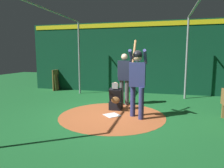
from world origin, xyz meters
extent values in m
plane|color=#195B28|center=(0.00, 0.00, 0.00)|extent=(26.36, 26.36, 0.00)
cylinder|color=#AD562D|center=(0.00, 0.00, 0.00)|extent=(3.14, 3.14, 0.01)
cube|color=white|center=(0.00, 0.00, 0.01)|extent=(0.59, 0.59, 0.01)
cylinder|color=navy|center=(0.14, 0.87, 0.45)|extent=(0.15, 0.15, 0.91)
cylinder|color=navy|center=(-0.10, 0.60, 0.45)|extent=(0.15, 0.15, 0.91)
cube|color=navy|center=(0.02, 0.74, 1.25)|extent=(0.22, 0.44, 0.68)
cylinder|color=navy|center=(-0.08, 0.94, 1.74)|extent=(0.55, 0.09, 0.42)
cylinder|color=navy|center=(-0.08, 0.54, 1.74)|extent=(0.55, 0.09, 0.42)
sphere|color=tan|center=(0.02, 0.74, 1.72)|extent=(0.23, 0.23, 0.23)
sphere|color=black|center=(0.02, 0.74, 1.79)|extent=(0.26, 0.26, 0.26)
cylinder|color=olive|center=(-0.20, 0.61, 1.87)|extent=(0.54, 0.06, 0.73)
cube|color=black|center=(-0.72, -0.05, 0.14)|extent=(0.40, 0.40, 0.28)
cube|color=black|center=(-0.68, -0.05, 0.49)|extent=(0.30, 0.40, 0.46)
sphere|color=tan|center=(-0.66, -0.05, 0.81)|extent=(0.21, 0.21, 0.21)
cube|color=gray|center=(-0.57, -0.05, 0.81)|extent=(0.03, 0.19, 0.19)
ellipsoid|color=brown|center=(-0.40, 0.01, 0.38)|extent=(0.12, 0.28, 0.22)
cylinder|color=#4C4C51|center=(-1.41, 0.20, 0.45)|extent=(0.15, 0.15, 0.89)
cylinder|color=#4C4C51|center=(-1.41, 0.00, 0.45)|extent=(0.15, 0.15, 0.89)
cube|color=#1E2338|center=(-1.41, 0.10, 1.24)|extent=(0.22, 0.42, 0.71)
cylinder|color=#1E2338|center=(-1.41, 0.30, 1.30)|extent=(0.09, 0.09, 0.59)
cylinder|color=#1E2338|center=(-1.41, -0.11, 1.30)|extent=(0.09, 0.09, 0.59)
sphere|color=beige|center=(-1.41, 0.10, 1.72)|extent=(0.23, 0.23, 0.23)
cube|color=#0C3D26|center=(-4.00, 0.00, 1.67)|extent=(0.20, 10.36, 3.34)
cube|color=yellow|center=(-3.89, 0.00, 3.19)|extent=(0.03, 10.15, 0.20)
cylinder|color=gray|center=(-3.07, -2.34, 1.64)|extent=(0.08, 0.08, 3.28)
cylinder|color=gray|center=(-3.07, 2.34, 1.64)|extent=(0.08, 0.08, 3.28)
cylinder|color=gray|center=(0.00, -2.34, 3.28)|extent=(6.14, 0.07, 0.07)
cube|color=olive|center=(-3.75, -3.91, 0.53)|extent=(0.82, 0.04, 1.05)
cylinder|color=tan|center=(-4.06, -3.85, 0.41)|extent=(0.06, 0.17, 0.81)
cylinder|color=tan|center=(-3.94, -3.85, 0.40)|extent=(0.06, 0.18, 0.80)
cylinder|color=black|center=(-3.82, -3.85, 0.41)|extent=(0.06, 0.16, 0.81)
cylinder|color=olive|center=(-3.70, -3.85, 0.45)|extent=(0.06, 0.17, 0.91)
cylinder|color=olive|center=(-3.58, -3.85, 0.45)|extent=(0.06, 0.19, 0.89)
cylinder|color=tan|center=(-3.46, -3.85, 0.42)|extent=(0.06, 0.13, 0.84)
camera|label=1|loc=(5.65, 1.43, 1.77)|focal=32.41mm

